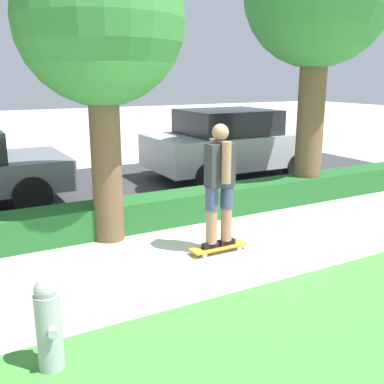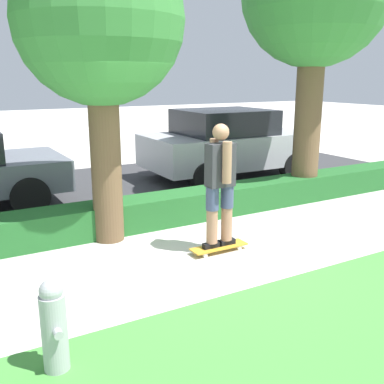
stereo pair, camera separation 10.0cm
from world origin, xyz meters
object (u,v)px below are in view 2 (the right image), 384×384
object	(u,v)px
tree_mid	(99,25)
fire_hydrant	(54,326)
parked_car_middle	(227,143)
skateboard	(219,247)
skater_person	(220,183)

from	to	relation	value
tree_mid	fire_hydrant	world-z (taller)	tree_mid
parked_car_middle	fire_hydrant	distance (m)	7.60
tree_mid	skateboard	bearing A→B (deg)	-46.59
skateboard	fire_hydrant	distance (m)	2.98
skater_person	parked_car_middle	xyz separation A→B (m)	(2.75, 3.93, -0.16)
skateboard	skater_person	world-z (taller)	skater_person
skateboard	parked_car_middle	bearing A→B (deg)	54.96
skateboard	fire_hydrant	size ratio (longest dim) A/B	1.02
skateboard	parked_car_middle	size ratio (longest dim) A/B	0.21
tree_mid	parked_car_middle	size ratio (longest dim) A/B	1.07
skateboard	tree_mid	bearing A→B (deg)	133.41
parked_car_middle	skateboard	bearing A→B (deg)	-124.29
tree_mid	fire_hydrant	distance (m)	4.00
parked_car_middle	fire_hydrant	size ratio (longest dim) A/B	4.90
tree_mid	fire_hydrant	bearing A→B (deg)	-117.52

